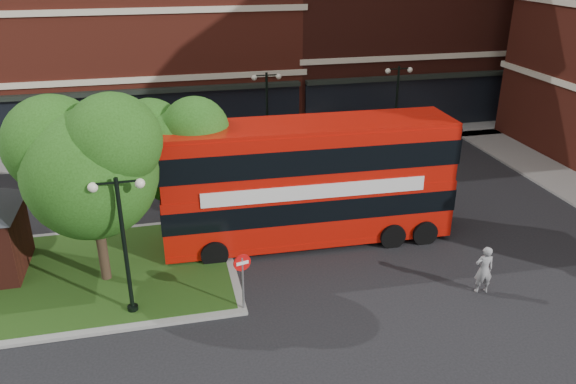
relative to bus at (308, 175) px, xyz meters
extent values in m
plane|color=black|center=(-1.64, -4.00, -2.97)|extent=(120.00, 120.00, 0.00)
cube|color=slate|center=(-1.64, 12.50, -2.91)|extent=(44.00, 3.00, 0.12)
cube|color=maroon|center=(-9.64, 20.00, 4.03)|extent=(26.00, 12.00, 14.00)
cube|color=gray|center=(-9.64, -1.00, -2.91)|extent=(12.60, 7.60, 0.12)
cube|color=#19380F|center=(-9.64, -1.00, -2.89)|extent=(12.00, 7.00, 0.15)
cylinder|color=#2D2116|center=(-8.14, -1.50, -1.01)|extent=(0.36, 0.36, 3.92)
sphere|color=#214A12|center=(-8.14, -1.50, 1.37)|extent=(4.60, 4.60, 4.60)
sphere|color=#214A12|center=(-9.29, -0.81, 2.28)|extent=(3.45, 3.45, 3.45)
sphere|color=#214A12|center=(-7.22, -1.96, 2.63)|extent=(3.22, 3.22, 3.22)
cylinder|color=#2D2116|center=(-5.14, 1.00, -1.23)|extent=(0.36, 0.36, 3.47)
sphere|color=#214A12|center=(-5.14, 1.00, 0.87)|extent=(3.80, 3.80, 3.80)
sphere|color=#214A12|center=(-6.09, 1.57, 1.68)|extent=(2.85, 2.85, 2.85)
sphere|color=#214A12|center=(-4.38, 0.62, 1.99)|extent=(2.66, 2.66, 2.66)
cylinder|color=black|center=(-7.14, -3.80, -0.47)|extent=(0.14, 0.14, 5.00)
cylinder|color=black|center=(-7.14, -3.80, -2.82)|extent=(0.36, 0.36, 0.30)
cube|color=black|center=(-7.14, -3.80, 1.88)|extent=(1.40, 0.06, 0.06)
sphere|color=#F2EACC|center=(-7.84, -3.80, 1.78)|extent=(0.32, 0.32, 0.32)
sphere|color=#F2EACC|center=(-6.44, -3.80, 1.78)|extent=(0.32, 0.32, 0.32)
cylinder|color=black|center=(0.36, 10.50, -0.47)|extent=(0.14, 0.14, 5.00)
cylinder|color=black|center=(0.36, 10.50, -2.82)|extent=(0.36, 0.36, 0.30)
cube|color=black|center=(0.36, 10.50, 1.88)|extent=(1.40, 0.06, 0.06)
sphere|color=#F2EACC|center=(-0.34, 10.50, 1.78)|extent=(0.32, 0.32, 0.32)
sphere|color=#F2EACC|center=(1.06, 10.50, 1.78)|extent=(0.32, 0.32, 0.32)
cylinder|color=black|center=(8.36, 10.50, -0.47)|extent=(0.14, 0.14, 5.00)
cylinder|color=black|center=(8.36, 10.50, -2.82)|extent=(0.36, 0.36, 0.30)
cube|color=black|center=(8.36, 10.50, 1.88)|extent=(1.40, 0.06, 0.06)
sphere|color=#F2EACC|center=(7.66, 10.50, 1.78)|extent=(0.32, 0.32, 0.32)
sphere|color=#F2EACC|center=(9.06, 10.50, 1.78)|extent=(0.32, 0.32, 0.32)
cube|color=#B71007|center=(0.00, 0.00, -1.35)|extent=(11.92, 3.01, 2.26)
cube|color=#B71007|center=(0.00, 0.00, 0.91)|extent=(11.80, 2.98, 2.26)
cube|color=black|center=(0.00, 0.00, 1.02)|extent=(11.92, 3.01, 1.02)
cube|color=silver|center=(-0.04, -1.38, -0.17)|extent=(8.89, 0.28, 0.59)
imported|color=gray|center=(5.12, -5.29, -2.05)|extent=(0.72, 0.52, 1.85)
imported|color=#B6BABE|center=(-6.33, 10.50, -2.30)|extent=(4.11, 2.07, 1.34)
imported|color=silver|center=(5.93, 12.00, -2.26)|extent=(4.40, 1.72, 1.43)
cylinder|color=slate|center=(-3.44, -4.50, -1.92)|extent=(0.08, 0.08, 2.10)
cylinder|color=red|center=(-3.44, -4.50, -1.06)|extent=(0.60, 0.19, 0.61)
cube|color=white|center=(-3.44, -4.50, -1.06)|extent=(0.43, 0.14, 0.11)
camera|label=1|loc=(-5.58, -20.46, 8.53)|focal=35.00mm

